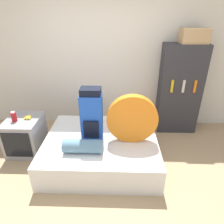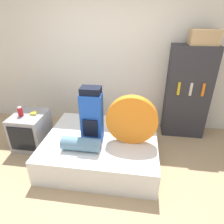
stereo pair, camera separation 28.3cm
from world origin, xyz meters
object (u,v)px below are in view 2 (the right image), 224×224
bookshelf (187,93)px  cardboard_box (204,37)px  tent_bag (132,120)px  television (31,130)px  backpack (92,115)px  sleeping_roll (81,144)px  canister (20,112)px

bookshelf → cardboard_box: size_ratio=3.81×
tent_bag → television: bearing=172.2°
tent_bag → cardboard_box: bearing=45.1°
tent_bag → bookshelf: bookshelf is taller
backpack → sleeping_roll: backpack is taller
backpack → cardboard_box: bearing=32.8°
sleeping_roll → cardboard_box: size_ratio=1.23×
backpack → canister: 1.26m
backpack → television: bearing=168.2°
backpack → bookshelf: bearing=34.3°
tent_bag → canister: (-1.82, 0.19, -0.10)m
bookshelf → cardboard_box: cardboard_box is taller
backpack → bookshelf: size_ratio=0.50×
backpack → sleeping_roll: 0.43m
sleeping_roll → bookshelf: 2.10m
television → cardboard_box: size_ratio=1.41×
sleeping_roll → cardboard_box: 2.50m
canister → bookshelf: size_ratio=0.10×
canister → cardboard_box: (2.84, 0.84, 1.10)m
tent_bag → television: (-1.73, 0.24, -0.47)m
sleeping_roll → bookshelf: (1.61, 1.32, 0.33)m
tent_bag → sleeping_roll: (-0.67, -0.29, -0.27)m
sleeping_roll → canister: canister is taller
tent_bag → bookshelf: 1.39m
canister → cardboard_box: cardboard_box is taller
tent_bag → sleeping_roll: 0.78m
backpack → television: 1.28m
sleeping_roll → canister: size_ratio=3.32×
canister → bookshelf: bearing=16.9°
sleeping_roll → television: 1.20m
television → bookshelf: (2.66, 0.79, 0.53)m
tent_bag → television: size_ratio=1.19×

